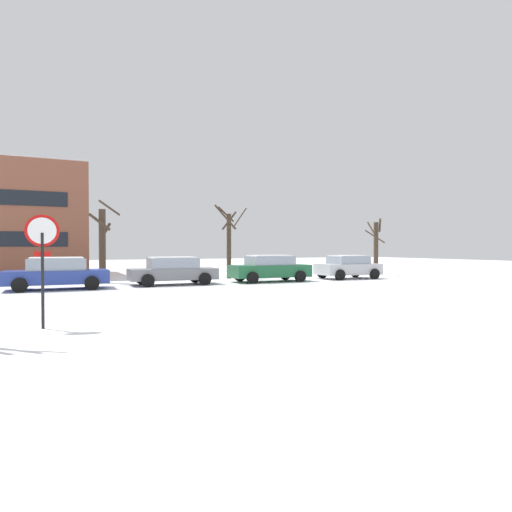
# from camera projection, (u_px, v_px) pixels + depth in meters

# --- Properties ---
(ground_plane) EXTENTS (120.00, 120.00, 0.00)m
(ground_plane) POSITION_uv_depth(u_px,v_px,m) (110.00, 314.00, 12.87)
(ground_plane) COLOR white
(road_surface) EXTENTS (80.00, 9.13, 0.00)m
(road_surface) POSITION_uv_depth(u_px,v_px,m) (98.00, 300.00, 16.10)
(road_surface) COLOR silver
(road_surface) RESTS_ON ground
(stop_sign) EXTENTS (0.76, 0.09, 2.71)m
(stop_sign) POSITION_uv_depth(u_px,v_px,m) (42.00, 249.00, 10.44)
(stop_sign) COLOR black
(stop_sign) RESTS_ON ground
(parked_car_blue) EXTENTS (4.51, 2.20, 1.49)m
(parked_car_blue) POSITION_uv_depth(u_px,v_px,m) (57.00, 273.00, 20.35)
(parked_car_blue) COLOR #283D93
(parked_car_blue) RESTS_ON ground
(parked_car_gray) EXTENTS (4.49, 2.06, 1.45)m
(parked_car_gray) POSITION_uv_depth(u_px,v_px,m) (173.00, 271.00, 22.95)
(parked_car_gray) COLOR slate
(parked_car_gray) RESTS_ON ground
(parked_car_green) EXTENTS (4.53, 2.10, 1.51)m
(parked_car_green) POSITION_uv_depth(u_px,v_px,m) (270.00, 268.00, 25.03)
(parked_car_green) COLOR #1E6038
(parked_car_green) RESTS_ON ground
(parked_car_silver) EXTENTS (3.93, 2.20, 1.46)m
(parked_car_silver) POSITION_uv_depth(u_px,v_px,m) (348.00, 267.00, 27.45)
(parked_car_silver) COLOR silver
(parked_car_silver) RESTS_ON ground
(tree_far_left) EXTENTS (1.46, 1.49, 4.02)m
(tree_far_left) POSITION_uv_depth(u_px,v_px,m) (376.00, 246.00, 31.53)
(tree_far_left) COLOR #423326
(tree_far_left) RESTS_ON ground
(tree_far_right) EXTENTS (1.68, 1.45, 4.45)m
(tree_far_right) POSITION_uv_depth(u_px,v_px,m) (103.00, 243.00, 24.03)
(tree_far_right) COLOR #423326
(tree_far_right) RESTS_ON ground
(tree_far_mid) EXTENTS (1.96, 1.94, 4.59)m
(tree_far_mid) POSITION_uv_depth(u_px,v_px,m) (229.00, 241.00, 27.67)
(tree_far_mid) COLOR #423326
(tree_far_mid) RESTS_ON ground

